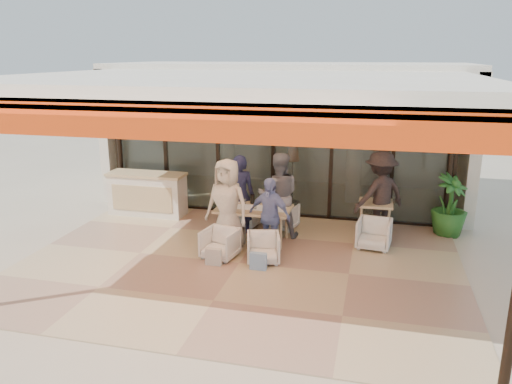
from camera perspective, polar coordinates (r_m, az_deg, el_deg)
ground at (r=9.31m, az=-1.94°, el=-8.24°), size 70.00×70.00×0.00m
terrace_floor at (r=9.31m, az=-1.94°, el=-8.22°), size 8.00×6.00×0.01m
terrace_structure at (r=8.29m, az=-2.65°, el=12.03°), size 8.00×6.00×3.40m
glass_storefront at (r=11.64m, az=1.99°, el=4.85°), size 8.08×0.10×3.20m
interior_block at (r=13.80m, az=4.05°, el=9.14°), size 9.05×3.62×3.52m
host_counter at (r=12.17m, az=-12.31°, el=-0.20°), size 1.85×0.65×1.04m
dining_table at (r=10.13m, az=-0.30°, el=-2.10°), size 1.50×0.90×0.93m
chair_far_left at (r=11.21m, az=-1.17°, el=-2.31°), size 0.73×0.70×0.64m
chair_far_right at (r=11.03m, az=3.06°, el=-2.68°), size 0.71×0.68×0.62m
chair_near_left at (r=9.49m, az=-4.13°, el=-5.75°), size 0.71×0.68×0.63m
chair_near_right at (r=9.29m, az=0.84°, el=-6.26°), size 0.72×0.69×0.61m
diner_navy at (r=10.59m, az=-1.88°, el=-0.31°), size 0.71×0.54×1.73m
diner_grey at (r=10.39m, az=2.58°, el=-0.40°), size 1.02×0.87×1.81m
diner_cream at (r=9.75m, az=-3.30°, el=-1.45°), size 0.99×0.75×1.82m
diner_periwinkle at (r=9.59m, az=1.52°, el=-2.71°), size 0.95×0.61×1.50m
tote_bag_cream at (r=9.20m, az=-4.88°, el=-7.46°), size 0.30×0.10×0.34m
tote_bag_blue at (r=8.98m, az=0.26°, el=-7.99°), size 0.30×0.10×0.34m
side_table at (r=10.80m, az=13.50°, el=-1.68°), size 0.70×0.70×0.74m
side_chair at (r=10.19m, az=13.34°, el=-4.54°), size 0.71×0.67×0.66m
standing_woman at (r=10.73m, az=13.98°, el=-0.27°), size 1.35×1.27×1.84m
potted_palm at (r=11.31m, az=21.26°, el=-1.43°), size 1.04×1.04×1.32m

